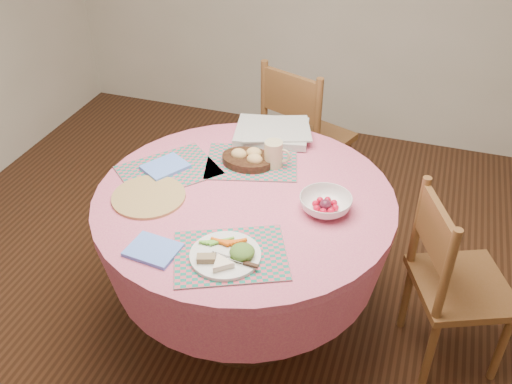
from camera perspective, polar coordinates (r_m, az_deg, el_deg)
ground at (r=2.84m, az=-0.98°, el=-12.75°), size 4.00×4.00×0.00m
dining_table at (r=2.45m, az=-1.11°, el=-4.06°), size 1.24×1.24×0.75m
chair_right at (r=2.52m, az=19.01°, el=-8.31°), size 0.51×0.51×0.86m
chair_back at (r=3.28m, az=4.68°, el=5.68°), size 0.55×0.54×0.93m
placemat_front at (r=2.04m, az=-2.57°, el=-6.35°), size 0.49×0.44×0.01m
placemat_left at (r=2.51m, az=-8.74°, el=2.14°), size 0.49×0.50×0.01m
placemat_back at (r=2.54m, az=-0.43°, el=3.02°), size 0.47×0.40×0.01m
wicker_trivet at (r=2.35m, az=-10.68°, el=-0.45°), size 0.30×0.30×0.01m
napkin_near at (r=2.09m, az=-10.25°, el=-5.72°), size 0.19×0.16×0.01m
napkin_far at (r=2.51m, az=-9.07°, el=2.51°), size 0.21×0.23×0.01m
dinner_plate at (r=2.02m, az=-2.95°, el=-6.30°), size 0.25×0.26×0.05m
bread_bowl at (r=2.51m, az=-0.81°, el=3.40°), size 0.23×0.23×0.08m
latte_mug at (r=2.48m, az=1.83°, el=3.81°), size 0.12×0.08×0.12m
fruit_bowl at (r=2.25m, az=6.96°, el=-1.20°), size 0.27×0.27×0.06m
newspaper_stack at (r=2.72m, az=1.66°, el=6.07°), size 0.41×0.34×0.04m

